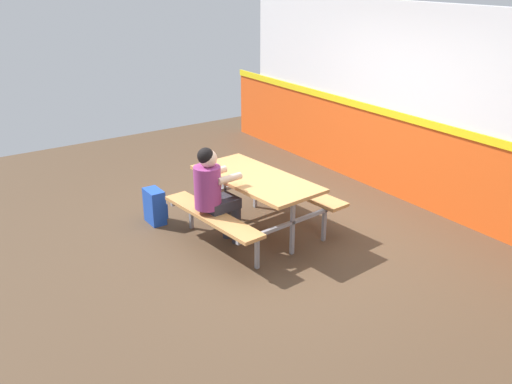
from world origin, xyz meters
The scene contains 5 objects.
ground_plane centered at (0.00, 0.00, -0.01)m, with size 10.00×10.00×0.02m, color #4C3826.
accent_backdrop centered at (0.00, 2.33, 1.25)m, with size 8.00×0.14×2.60m.
picnic_table_main centered at (-0.17, 0.00, 0.57)m, with size 1.69×1.68×0.74m.
student_nearer centered at (-0.19, -0.56, 0.71)m, with size 0.39×0.53×1.21m.
backpack_dark centered at (-1.16, -0.85, 0.22)m, with size 0.30×0.22×0.44m.
Camera 1 is at (4.79, -3.39, 3.02)m, focal length 38.94 mm.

